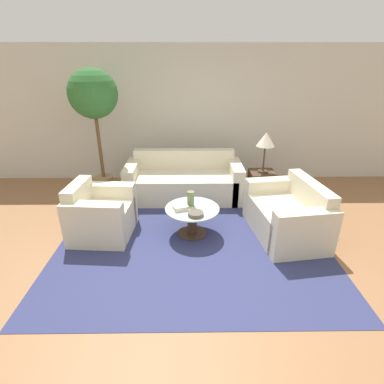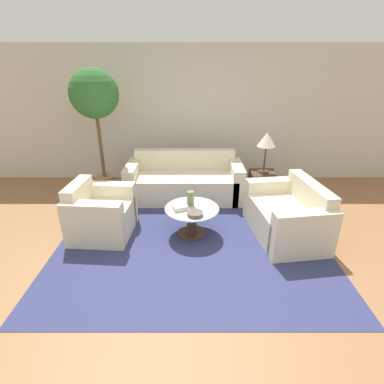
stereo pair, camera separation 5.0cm
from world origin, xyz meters
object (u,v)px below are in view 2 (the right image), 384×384
table_lamp (267,141)px  vase (191,199)px  coffee_table (192,217)px  loveseat (290,217)px  armchair (99,215)px  bowl (195,214)px  book_stack (180,208)px  sofa_main (185,182)px  potted_plant (95,101)px

table_lamp → vase: table_lamp is taller
vase → coffee_table: bearing=-76.4°
loveseat → table_lamp: size_ratio=1.98×
vase → armchair: bearing=-177.1°
table_lamp → bowl: (-1.20, -1.39, -0.63)m
armchair → book_stack: armchair is taller
bowl → book_stack: 0.27m
coffee_table → book_stack: size_ratio=3.32×
sofa_main → potted_plant: size_ratio=0.92×
coffee_table → potted_plant: (-1.61, 1.40, 1.42)m
sofa_main → coffee_table: bearing=-84.3°
potted_plant → vase: size_ratio=10.29×
sofa_main → bowl: sofa_main is taller
armchair → bowl: armchair is taller
potted_plant → table_lamp: bearing=-4.7°
armchair → table_lamp: bearing=-62.0°
armchair → coffee_table: armchair is taller
table_lamp → bowl: 1.94m
coffee_table → vase: 0.27m
loveseat → coffee_table: bearing=-98.4°
armchair → loveseat: loveseat is taller
loveseat → bowl: bearing=-88.9°
bowl → table_lamp: bearing=49.0°
sofa_main → table_lamp: bearing=-5.9°
sofa_main → book_stack: bearing=-91.3°
sofa_main → book_stack: (-0.03, -1.35, 0.16)m
sofa_main → bowl: (0.18, -1.53, 0.16)m
armchair → book_stack: 1.18m
loveseat → potted_plant: (-2.99, 1.41, 1.40)m
bowl → sofa_main: bearing=96.5°
sofa_main → book_stack: size_ratio=8.83×
sofa_main → bowl: bearing=-83.5°
sofa_main → coffee_table: size_ratio=2.66×
loveseat → bowl: 1.36m
armchair → vase: size_ratio=4.27×
vase → bowl: (0.06, -0.31, -0.08)m
coffee_table → bowl: bearing=-79.0°
sofa_main → book_stack: 1.37m
loveseat → bowl: loveseat is taller
book_stack → armchair: bearing=158.0°
loveseat → vase: bearing=-101.8°
vase → bowl: 0.33m
loveseat → vase: (-1.40, 0.10, 0.24)m
loveseat → bowl: size_ratio=6.55×
potted_plant → bowl: (1.65, -1.62, -1.25)m
potted_plant → bowl: potted_plant is taller
sofa_main → armchair: (-1.19, -1.29, 0.01)m
armchair → coffee_table: 1.33m
potted_plant → vase: 2.37m
loveseat → book_stack: bearing=-96.5°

